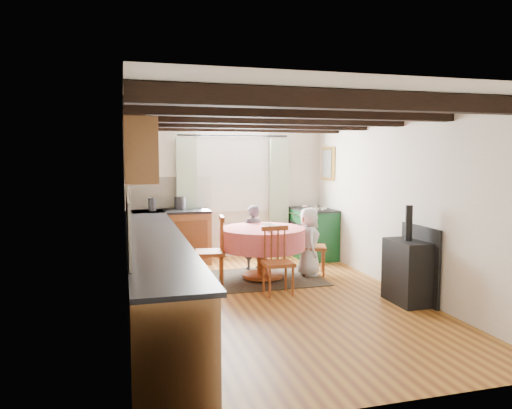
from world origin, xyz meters
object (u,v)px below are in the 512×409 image
object	(u,v)px
dining_table	(262,253)
child_right	(309,242)
cast_iron_stove	(408,254)
chair_left	(210,250)
child_far	(252,237)
aga_range	(313,233)
cup	(270,228)
chair_near	(278,261)
chair_right	(314,245)

from	to	relation	value
dining_table	child_right	bearing A→B (deg)	-0.41
cast_iron_stove	child_right	size ratio (longest dim) A/B	1.17
chair_left	child_right	bearing A→B (deg)	99.00
cast_iron_stove	child_far	world-z (taller)	cast_iron_stove
aga_range	cup	size ratio (longest dim) A/B	9.19
dining_table	chair_near	distance (m)	0.85
chair_near	chair_right	distance (m)	1.26
dining_table	chair_near	world-z (taller)	chair_near
chair_right	child_right	world-z (taller)	child_right
cast_iron_stove	child_far	size ratio (longest dim) A/B	1.17
chair_near	chair_right	size ratio (longest dim) A/B	0.99
child_far	child_right	distance (m)	0.96
chair_left	chair_right	bearing A→B (deg)	101.14
chair_left	child_far	distance (m)	1.07
dining_table	chair_left	distance (m)	0.82
dining_table	chair_left	size ratio (longest dim) A/B	1.29
chair_left	cup	size ratio (longest dim) A/B	9.17
child_right	cast_iron_stove	bearing A→B (deg)	-143.81
dining_table	aga_range	world-z (taller)	aga_range
chair_right	cast_iron_stove	size ratio (longest dim) A/B	0.74
aga_range	dining_table	bearing A→B (deg)	-136.99
cup	aga_range	bearing A→B (deg)	50.53
chair_right	cup	distance (m)	1.01
aga_range	cast_iron_stove	xyz separation A→B (m)	(0.11, -2.85, 0.16)
chair_right	aga_range	world-z (taller)	chair_right
dining_table	child_right	xyz separation A→B (m)	(0.74, -0.01, 0.14)
chair_near	child_right	xyz separation A→B (m)	(0.77, 0.84, 0.08)
chair_left	aga_range	xyz separation A→B (m)	(2.11, 1.29, -0.04)
chair_near	cup	distance (m)	0.61
cast_iron_stove	chair_left	bearing A→B (deg)	144.88
chair_near	child_right	size ratio (longest dim) A/B	0.86
chair_right	cast_iron_stove	bearing A→B (deg)	-142.23
aga_range	cast_iron_stove	size ratio (longest dim) A/B	0.80
chair_left	child_right	distance (m)	1.55
aga_range	child_far	distance (m)	1.43
child_far	child_right	bearing A→B (deg)	122.52
chair_right	aga_range	distance (m)	1.24
dining_table	chair_near	bearing A→B (deg)	-91.91
dining_table	child_right	size ratio (longest dim) A/B	1.21
cast_iron_stove	child_right	xyz separation A→B (m)	(-0.67, 1.63, -0.09)
aga_range	child_right	bearing A→B (deg)	-114.62
chair_right	child_far	size ratio (longest dim) A/B	0.87
chair_right	cup	xyz separation A→B (m)	(-0.85, -0.43, 0.36)
chair_right	aga_range	size ratio (longest dim) A/B	0.93
chair_near	chair_right	xyz separation A→B (m)	(0.88, 0.91, 0.01)
cast_iron_stove	cup	bearing A→B (deg)	138.10
child_far	aga_range	bearing A→B (deg)	-172.18
aga_range	child_far	world-z (taller)	child_far
cast_iron_stove	child_far	bearing A→B (deg)	121.90
dining_table	cast_iron_stove	size ratio (longest dim) A/B	1.04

